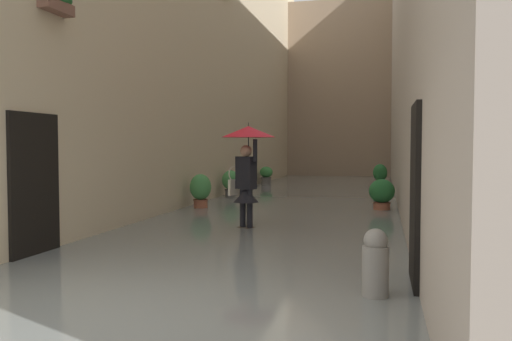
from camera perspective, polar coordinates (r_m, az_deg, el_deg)
name	(u,v)px	position (r m, az deg, el deg)	size (l,w,h in m)	color
ground_plane	(306,200)	(16.57, 5.51, -3.22)	(60.00, 60.00, 0.00)	slate
flood_water	(306,199)	(16.57, 5.51, -3.06)	(6.25, 29.55, 0.09)	slate
building_facade_left	(430,13)	(16.83, 18.42, 16.02)	(2.04, 27.55, 11.25)	#A89989
building_facade_right	(197,43)	(17.69, -6.46, 13.64)	(2.04, 27.55, 10.14)	beige
building_facade_far	(340,91)	(29.24, 9.11, 8.58)	(9.05, 1.80, 9.44)	gray
person_wading	(247,154)	(10.29, -0.96, 1.78)	(1.07, 1.07, 2.17)	#2D2319
potted_plant_mid_right	(201,190)	(13.72, -6.06, -2.14)	(0.56, 0.56, 0.97)	#9E563D
potted_plant_far_left	(382,194)	(13.64, 13.55, -2.49)	(0.64, 0.64, 0.86)	#9E563D
potted_plant_near_left	(380,176)	(21.03, 13.37, -0.54)	(0.55, 0.55, 0.99)	#66605B
potted_plant_near_right	(231,183)	(16.59, -2.78, -1.34)	(0.56, 0.56, 0.93)	#66605B
potted_plant_far_right	(266,175)	(21.81, 1.12, -0.54)	(0.54, 0.54, 0.84)	#66605B
mooring_bollard	(375,267)	(5.84, 12.88, -10.22)	(0.28, 0.28, 0.83)	gray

